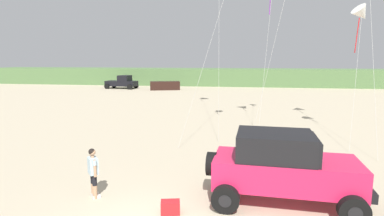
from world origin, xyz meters
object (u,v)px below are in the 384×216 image
object	(u,v)px
kite_green_box	(362,14)
distant_sedan	(165,86)
jeep	(283,166)
distant_pickup	(122,82)
cooler_box	(170,207)
person_watching	(93,170)

from	to	relation	value
kite_green_box	distant_sedan	bearing A→B (deg)	124.74
jeep	distant_sedan	distance (m)	35.64
jeep	distant_pickup	bearing A→B (deg)	118.52
distant_pickup	kite_green_box	size ratio (longest dim) A/B	0.64
cooler_box	distant_pickup	bearing A→B (deg)	101.07
person_watching	distant_sedan	distance (m)	34.66
distant_pickup	person_watching	bearing A→B (deg)	-70.13
distant_pickup	kite_green_box	distance (m)	35.27
cooler_box	distant_sedan	world-z (taller)	distant_sedan
jeep	kite_green_box	xyz separation A→B (m)	(5.09, 9.00, 5.70)
distant_pickup	distant_sedan	bearing A→B (deg)	-6.79
person_watching	distant_pickup	world-z (taller)	distant_pickup
cooler_box	kite_green_box	bearing A→B (deg)	38.28
person_watching	distant_pickup	xyz separation A→B (m)	(-12.63, 34.95, 0.00)
jeep	cooler_box	size ratio (longest dim) A/B	8.78
person_watching	cooler_box	size ratio (longest dim) A/B	2.98
person_watching	distant_pickup	distance (m)	37.16
jeep	cooler_box	bearing A→B (deg)	-159.68
distant_pickup	distant_sedan	xyz separation A→B (m)	(6.72, -0.80, -0.34)
cooler_box	distant_sedan	size ratio (longest dim) A/B	0.13
person_watching	distant_sedan	size ratio (longest dim) A/B	0.40
cooler_box	kite_green_box	distance (m)	14.86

